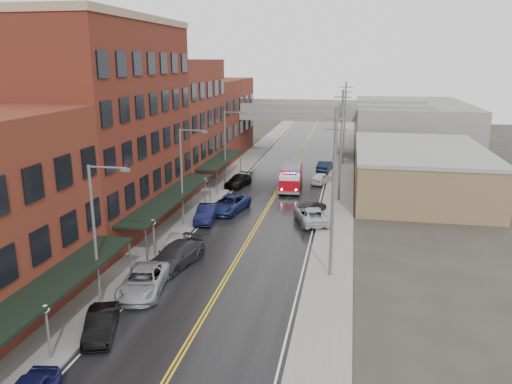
{
  "coord_description": "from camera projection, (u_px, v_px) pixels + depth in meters",
  "views": [
    {
      "loc": [
        8.18,
        -18.16,
        14.94
      ],
      "look_at": [
        -0.27,
        25.99,
        3.0
      ],
      "focal_mm": 35.0,
      "sensor_mm": 36.0,
      "label": 1
    }
  ],
  "objects": [
    {
      "name": "parked_car_right_3",
      "position": [
        325.0,
        166.0,
        68.82
      ],
      "size": [
        2.31,
        4.76,
        1.5
      ],
      "primitive_type": "imported",
      "rotation": [
        0.0,
        0.0,
        2.98
      ],
      "color": "black",
      "rests_on": "ground"
    },
    {
      "name": "brick_building_c",
      "position": [
        174.0,
        122.0,
        61.5
      ],
      "size": [
        9.0,
        15.0,
        15.0
      ],
      "primitive_type": "cube",
      "color": "maroon",
      "rests_on": "ground"
    },
    {
      "name": "utility_pole_0",
      "position": [
        333.0,
        191.0,
        33.88
      ],
      "size": [
        1.8,
        0.24,
        12.0
      ],
      "color": "#59595B",
      "rests_on": "ground"
    },
    {
      "name": "parked_car_left_4",
      "position": [
        175.0,
        246.0,
        39.22
      ],
      "size": [
        2.66,
        4.86,
        1.57
      ],
      "primitive_type": "imported",
      "rotation": [
        0.0,
        0.0,
        0.18
      ],
      "color": "silver",
      "rests_on": "ground"
    },
    {
      "name": "fire_truck",
      "position": [
        291.0,
        177.0,
        59.13
      ],
      "size": [
        3.3,
        7.56,
        2.72
      ],
      "rotation": [
        0.0,
        0.0,
        0.05
      ],
      "color": "#A00712",
      "rests_on": "ground"
    },
    {
      "name": "parked_car_left_7",
      "position": [
        238.0,
        181.0,
        60.5
      ],
      "size": [
        3.0,
        5.21,
        1.42
      ],
      "primitive_type": "imported",
      "rotation": [
        0.0,
        0.0,
        -0.22
      ],
      "color": "black",
      "rests_on": "ground"
    },
    {
      "name": "awning_0",
      "position": [
        49.0,
        288.0,
        26.95
      ],
      "size": [
        2.6,
        16.0,
        3.09
      ],
      "color": "black",
      "rests_on": "ground"
    },
    {
      "name": "road",
      "position": [
        266.0,
        210.0,
        51.04
      ],
      "size": [
        11.0,
        160.0,
        0.02
      ],
      "primitive_type": "cube",
      "color": "black",
      "rests_on": "ground"
    },
    {
      "name": "curb_left",
      "position": [
        213.0,
        207.0,
        52.05
      ],
      "size": [
        0.3,
        160.0,
        0.15
      ],
      "primitive_type": "cube",
      "color": "gray",
      "rests_on": "ground"
    },
    {
      "name": "overpass",
      "position": [
        300.0,
        118.0,
        79.88
      ],
      "size": [
        40.0,
        10.0,
        7.5
      ],
      "color": "slate",
      "rests_on": "ground"
    },
    {
      "name": "parked_car_left_2",
      "position": [
        143.0,
        281.0,
        32.92
      ],
      "size": [
        3.48,
        6.05,
        1.59
      ],
      "primitive_type": "imported",
      "rotation": [
        0.0,
        0.0,
        0.15
      ],
      "color": "#93969A",
      "rests_on": "ground"
    },
    {
      "name": "curb_right",
      "position": [
        321.0,
        213.0,
        50.0
      ],
      "size": [
        0.3,
        160.0,
        0.15
      ],
      "primitive_type": "cube",
      "color": "gray",
      "rests_on": "ground"
    },
    {
      "name": "parked_car_left_1",
      "position": [
        101.0,
        324.0,
        27.75
      ],
      "size": [
        2.78,
        4.54,
        1.41
      ],
      "primitive_type": "imported",
      "rotation": [
        0.0,
        0.0,
        0.32
      ],
      "color": "black",
      "rests_on": "ground"
    },
    {
      "name": "parked_car_right_2",
      "position": [
        322.0,
        178.0,
        61.94
      ],
      "size": [
        2.92,
        4.48,
        1.42
      ],
      "primitive_type": "imported",
      "rotation": [
        0.0,
        0.0,
        2.82
      ],
      "color": "silver",
      "rests_on": "ground"
    },
    {
      "name": "street_lamp_2",
      "position": [
        227.0,
        143.0,
        60.39
      ],
      "size": [
        2.64,
        0.22,
        9.0
      ],
      "color": "#59595B",
      "rests_on": "ground"
    },
    {
      "name": "parked_car_right_0",
      "position": [
        311.0,
        215.0,
        46.93
      ],
      "size": [
        4.18,
        6.12,
        1.56
      ],
      "primitive_type": "imported",
      "rotation": [
        0.0,
        0.0,
        3.45
      ],
      "color": "#B4B6BC",
      "rests_on": "ground"
    },
    {
      "name": "street_lamp_1",
      "position": [
        184.0,
        171.0,
        45.2
      ],
      "size": [
        2.64,
        0.22,
        9.0
      ],
      "color": "#59595B",
      "rests_on": "ground"
    },
    {
      "name": "awning_1",
      "position": [
        171.0,
        197.0,
        44.99
      ],
      "size": [
        2.6,
        18.0,
        3.09
      ],
      "color": "black",
      "rests_on": "ground"
    },
    {
      "name": "brick_building_far",
      "position": [
        213.0,
        118.0,
        78.5
      ],
      "size": [
        9.0,
        20.0,
        12.0
      ],
      "primitive_type": "cube",
      "color": "#612A19",
      "rests_on": "ground"
    },
    {
      "name": "globe_lamp_1",
      "position": [
        153.0,
        230.0,
        38.32
      ],
      "size": [
        0.44,
        0.44,
        3.12
      ],
      "color": "#59595B",
      "rests_on": "ground"
    },
    {
      "name": "brick_building_b",
      "position": [
        107.0,
        129.0,
        44.5
      ],
      "size": [
        9.0,
        20.0,
        18.0
      ],
      "primitive_type": "cube",
      "color": "#591F17",
      "rests_on": "ground"
    },
    {
      "name": "globe_lamp_0",
      "position": [
        47.0,
        320.0,
        25.03
      ],
      "size": [
        0.44,
        0.44,
        3.12
      ],
      "color": "#59595B",
      "rests_on": "ground"
    },
    {
      "name": "tan_building",
      "position": [
        419.0,
        172.0,
        56.98
      ],
      "size": [
        14.0,
        22.0,
        5.0
      ],
      "primitive_type": "cube",
      "color": "olive",
      "rests_on": "ground"
    },
    {
      "name": "sidewalk_left",
      "position": [
        197.0,
        206.0,
        52.35
      ],
      "size": [
        3.0,
        160.0,
        0.15
      ],
      "primitive_type": "cube",
      "color": "slate",
      "rests_on": "ground"
    },
    {
      "name": "parked_car_left_6",
      "position": [
        229.0,
        204.0,
        50.42
      ],
      "size": [
        3.84,
        6.33,
        1.64
      ],
      "primitive_type": "imported",
      "rotation": [
        0.0,
        0.0,
        -0.2
      ],
      "color": "navy",
      "rests_on": "ground"
    },
    {
      "name": "globe_lamp_2",
      "position": [
        205.0,
        186.0,
        51.61
      ],
      "size": [
        0.44,
        0.44,
        3.12
      ],
      "color": "#59595B",
      "rests_on": "ground"
    },
    {
      "name": "parked_car_left_3",
      "position": [
        176.0,
        255.0,
        37.21
      ],
      "size": [
        3.62,
        6.16,
        1.68
      ],
      "primitive_type": "imported",
      "rotation": [
        0.0,
        0.0,
        -0.23
      ],
      "color": "#272729",
      "rests_on": "ground"
    },
    {
      "name": "awning_2",
      "position": [
        221.0,
        160.0,
        61.6
      ],
      "size": [
        2.6,
        13.0,
        3.09
      ],
      "color": "black",
      "rests_on": "ground"
    },
    {
      "name": "parked_car_left_5",
      "position": [
        207.0,
        213.0,
        47.41
      ],
      "size": [
        2.1,
        4.93,
        1.58
      ],
      "primitive_type": "imported",
      "rotation": [
        0.0,
        0.0,
        0.09
      ],
      "color": "#0E1133",
      "rests_on": "ground"
    },
    {
      "name": "sidewalk_right",
      "position": [
        338.0,
        214.0,
        49.7
      ],
      "size": [
        3.0,
        160.0,
        0.15
      ],
      "primitive_type": "cube",
      "color": "slate",
      "rests_on": "ground"
    },
    {
      "name": "utility_pole_1",
      "position": [
        341.0,
        144.0,
        52.86
      ],
      "size": [
        1.8,
        0.24,
        12.0
      ],
      "color": "#59595B",
      "rests_on": "ground"
    },
    {
      "name": "right_far_block",
      "position": [
        410.0,
        126.0,
        84.71
      ],
      "size": [
        18.0,
        30.0,
        8.0
      ],
      "primitive_type": "cube",
      "color": "slate",
      "rests_on": "ground"
    },
    {
      "name": "street_lamp_0",
      "position": [
        98.0,
        227.0,
        30.02
      ],
      "size": [
        2.64,
        0.22,
        9.0
      ],
      "color": "#59595B",
      "rests_on": "ground"
    },
    {
      "name": "parked_car_right_1",
      "position": [
        311.0,
        207.0,
        49.84
      ],
      "size": [
        3.27,
        5.0,
        1.35
      ],
      "primitive_type": "imported",
      "rotation": [
        0.0,
        0.0,
        2.82
      ],
      "color": "#232326",
      "rests_on": "ground"
    },
    {
      "name": "utility_pole_2",
      "position": [
        345.0,
        122.0,
        71.85
      ],
      "size": [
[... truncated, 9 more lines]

